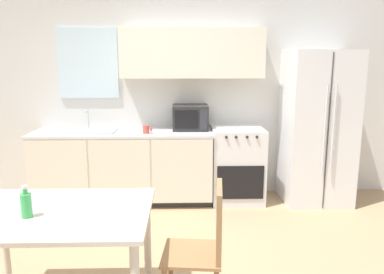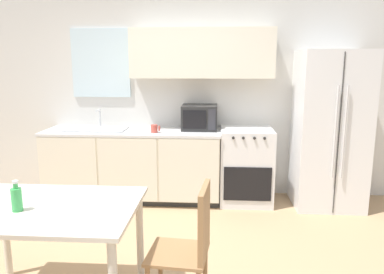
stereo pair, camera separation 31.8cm
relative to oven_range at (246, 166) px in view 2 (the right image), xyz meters
name	(u,v)px [view 2 (the right image)]	position (x,y,z in m)	size (l,w,h in m)	color
ground_plane	(145,266)	(-0.98, -1.63, -0.46)	(12.00, 12.00, 0.00)	tan
wall_back	(174,86)	(-0.93, 0.32, 0.96)	(12.00, 0.38, 2.70)	silver
kitchen_counter	(134,165)	(-1.42, -0.01, -0.01)	(2.21, 0.66, 0.90)	#333333
oven_range	(246,166)	(0.00, 0.00, 0.00)	(0.64, 0.65, 0.93)	white
refrigerator	(329,130)	(0.98, -0.04, 0.47)	(0.80, 0.75, 1.88)	white
kitchen_sink	(97,129)	(-1.89, 0.00, 0.45)	(0.75, 0.42, 0.25)	#B7BABC
microwave	(200,117)	(-0.59, 0.10, 0.59)	(0.44, 0.38, 0.31)	#282828
coffee_mug	(155,129)	(-1.12, -0.15, 0.48)	(0.11, 0.08, 0.10)	#BF4C3F
dining_table	(48,220)	(-1.52, -2.23, 0.21)	(1.22, 0.89, 0.77)	beige
dining_chair_side	(192,241)	(-0.53, -2.21, 0.07)	(0.44, 0.44, 0.93)	#997047
drink_bottle	(17,199)	(-1.68, -2.32, 0.39)	(0.07, 0.07, 0.21)	#3FB259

